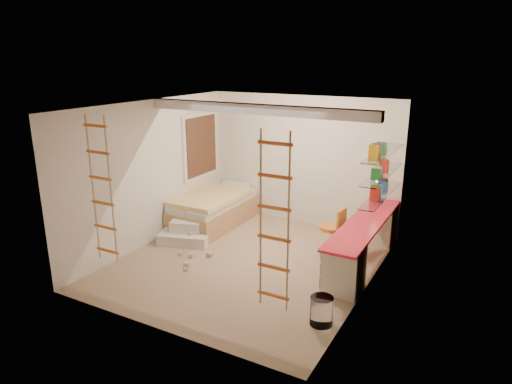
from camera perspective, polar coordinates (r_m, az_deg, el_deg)
The scene contains 15 objects.
floor at distance 7.77m, azimuth -1.07°, elevation -8.71°, with size 4.50×4.50×0.00m, color #94765F.
ceiling_beam at distance 7.33m, azimuth -0.00°, elevation 10.31°, with size 4.00×0.18×0.16m, color white.
window_frame at distance 9.52m, azimuth -7.02°, elevation 5.77°, with size 0.06×1.15×1.35m, color white.
window_blind at distance 9.50m, azimuth -6.82°, elevation 5.75°, with size 0.02×1.00×1.20m, color #4C2D1E.
rope_ladder_left at distance 6.75m, azimuth -18.72°, elevation 0.14°, with size 0.41×0.04×2.13m, color #CA6522, non-canonical shape.
rope_ladder_right at distance 5.17m, azimuth 2.29°, elevation -3.93°, with size 0.41×0.04×2.13m, color #D85A24, non-canonical shape.
waste_bin at distance 6.11m, azimuth 8.18°, elevation -14.48°, with size 0.30×0.30×0.38m, color white.
desk at distance 7.75m, azimuth 13.32°, elevation -5.98°, with size 0.56×2.80×0.75m.
shelves at distance 7.63m, azimuth 15.52°, elevation 2.16°, with size 0.25×1.80×0.71m.
bed at distance 9.34m, azimuth -5.27°, elevation -2.13°, with size 1.02×2.00×0.69m.
task_lamp at distance 8.41m, azimuth 15.11°, elevation 0.97°, with size 0.14×0.36×0.57m.
swivel_chair at distance 8.04m, azimuth 9.50°, elevation -5.61°, with size 0.54×0.54×0.85m.
play_platform at distance 8.65m, azimuth -8.65°, elevation -5.05°, with size 1.09×0.96×0.41m.
toy_blocks at distance 8.20m, azimuth -8.41°, elevation -5.64°, with size 1.08×1.22×0.68m.
books at distance 7.60m, azimuth 15.58°, elevation 3.01°, with size 0.14×0.64×0.92m.
Camera 1 is at (3.48, -6.10, 3.34)m, focal length 32.00 mm.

